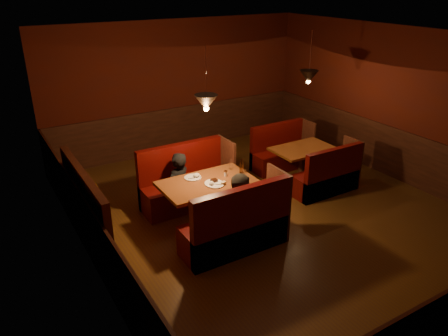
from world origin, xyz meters
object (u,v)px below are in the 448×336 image
second_table (302,156)px  diner_b (243,200)px  diner_a (178,173)px  main_table (209,192)px  second_bench_far (281,154)px  second_bench_near (328,178)px  main_bench_near (238,230)px  main_bench_far (186,186)px

second_table → diner_b: (-2.24, -1.28, 0.24)m
second_table → diner_a: diner_a is taller
main_table → second_bench_far: main_table is taller
second_bench_far → second_bench_near: same height
main_bench_near → second_table: main_bench_near is taller
main_bench_near → main_bench_far: bearing=90.0°
main_bench_near → second_bench_far: size_ratio=1.23×
main_bench_far → diner_a: diner_a is taller
main_table → second_bench_near: main_table is taller
main_bench_near → diner_b: size_ratio=1.09×
second_bench_near → main_bench_far: bearing=158.4°
main_bench_near → second_bench_far: 3.22m
main_bench_near → diner_a: 1.59m
second_bench_far → second_bench_near: 1.42m
diner_a → second_bench_near: bearing=139.9°
main_bench_far → diner_b: bearing=-84.0°
main_bench_far → second_bench_near: size_ratio=1.23×
main_bench_near → diner_a: bearing=97.9°
main_table → diner_b: size_ratio=0.99×
main_table → second_table: 2.49m
main_bench_near → diner_b: diner_b is taller
main_table → second_table: main_table is taller
diner_a → second_table: bearing=154.7°
main_table → diner_b: 0.74m
main_bench_far → second_bench_near: 2.61m
second_table → main_table: bearing=-166.6°
main_table → diner_b: (0.18, -0.70, 0.13)m
second_table → diner_a: size_ratio=0.84×
main_table → second_bench_far: bearing=27.8°
second_bench_near → diner_a: (-2.64, 0.83, 0.41)m
second_bench_far → second_table: bearing=-92.2°
second_table → diner_b: diner_b is taller
main_bench_far → main_bench_near: 1.66m
main_table → main_bench_far: main_bench_far is taller
second_bench_far → diner_a: bearing=-167.5°
second_bench_far → diner_b: 3.05m
main_table → second_table: (2.42, 0.58, -0.11)m
second_bench_far → diner_a: size_ratio=0.93×
main_table → diner_a: 0.73m
second_bench_near → main_bench_near: bearing=-163.9°
main_table → second_bench_far: (2.44, 1.29, -0.31)m
main_table → main_bench_far: size_ratio=0.91×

